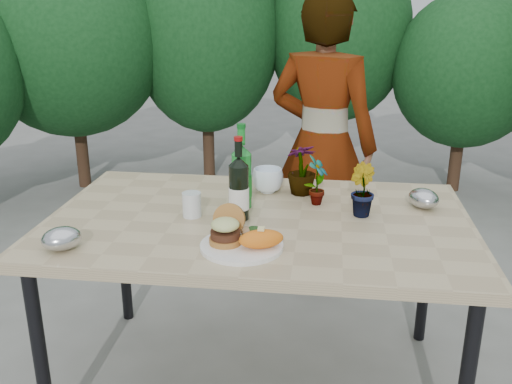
# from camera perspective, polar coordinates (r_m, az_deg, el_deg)

# --- Properties ---
(ground) EXTENTS (80.00, 80.00, 0.00)m
(ground) POSITION_cam_1_polar(r_m,az_deg,el_deg) (2.55, 0.25, -18.41)
(ground) COLOR slate
(ground) RESTS_ON ground
(patio_table) EXTENTS (1.60, 1.00, 0.75)m
(patio_table) POSITION_cam_1_polar(r_m,az_deg,el_deg) (2.20, 0.27, -3.94)
(patio_table) COLOR tan
(patio_table) RESTS_ON ground
(shrub_hedge) EXTENTS (6.96, 5.00, 2.10)m
(shrub_hedge) POSITION_cam_1_polar(r_m,az_deg,el_deg) (3.67, 7.52, 12.69)
(shrub_hedge) COLOR #382316
(shrub_hedge) RESTS_ON ground
(dinner_plate) EXTENTS (0.28, 0.28, 0.01)m
(dinner_plate) POSITION_cam_1_polar(r_m,az_deg,el_deg) (1.92, -1.44, -5.42)
(dinner_plate) COLOR white
(dinner_plate) RESTS_ON patio_table
(burger_stack) EXTENTS (0.11, 0.16, 0.11)m
(burger_stack) POSITION_cam_1_polar(r_m,az_deg,el_deg) (1.92, -2.99, -3.65)
(burger_stack) COLOR #B7722D
(burger_stack) RESTS_ON dinner_plate
(sweet_potato) EXTENTS (0.17, 0.12, 0.06)m
(sweet_potato) POSITION_cam_1_polar(r_m,az_deg,el_deg) (1.87, 0.52, -4.72)
(sweet_potato) COLOR orange
(sweet_potato) RESTS_ON dinner_plate
(grilled_veg) EXTENTS (0.08, 0.05, 0.03)m
(grilled_veg) POSITION_cam_1_polar(r_m,az_deg,el_deg) (1.99, -0.54, -3.82)
(grilled_veg) COLOR olive
(grilled_veg) RESTS_ON dinner_plate
(wine_bottle) EXTENTS (0.08, 0.08, 0.32)m
(wine_bottle) POSITION_cam_1_polar(r_m,az_deg,el_deg) (2.12, -1.73, 0.26)
(wine_bottle) COLOR black
(wine_bottle) RESTS_ON patio_table
(sparkling_water) EXTENTS (0.08, 0.08, 0.34)m
(sparkling_water) POSITION_cam_1_polar(r_m,az_deg,el_deg) (2.24, -1.45, 1.49)
(sparkling_water) COLOR #178228
(sparkling_water) RESTS_ON patio_table
(plastic_cup) EXTENTS (0.07, 0.07, 0.09)m
(plastic_cup) POSITION_cam_1_polar(r_m,az_deg,el_deg) (2.18, -6.43, -1.26)
(plastic_cup) COLOR silver
(plastic_cup) RESTS_ON patio_table
(seedling_left) EXTENTS (0.11, 0.13, 0.20)m
(seedling_left) POSITION_cam_1_polar(r_m,az_deg,el_deg) (2.29, 6.12, 1.16)
(seedling_left) COLOR #22541C
(seedling_left) RESTS_ON patio_table
(seedling_mid) EXTENTS (0.13, 0.14, 0.20)m
(seedling_mid) POSITION_cam_1_polar(r_m,az_deg,el_deg) (2.20, 10.48, 0.20)
(seedling_mid) COLOR #21561D
(seedling_mid) RESTS_ON patio_table
(seedling_right) EXTENTS (0.16, 0.16, 0.22)m
(seedling_right) POSITION_cam_1_polar(r_m,az_deg,el_deg) (2.41, 4.61, 2.29)
(seedling_right) COLOR #255A1F
(seedling_right) RESTS_ON patio_table
(blue_bowl) EXTENTS (0.14, 0.14, 0.10)m
(blue_bowl) POSITION_cam_1_polar(r_m,az_deg,el_deg) (2.44, 1.18, 1.18)
(blue_bowl) COLOR white
(blue_bowl) RESTS_ON patio_table
(foil_packet_left) EXTENTS (0.17, 0.17, 0.08)m
(foil_packet_left) POSITION_cam_1_polar(r_m,az_deg,el_deg) (2.00, -18.86, -4.43)
(foil_packet_left) COLOR #B8BBC0
(foil_packet_left) RESTS_ON patio_table
(foil_packet_right) EXTENTS (0.16, 0.17, 0.08)m
(foil_packet_right) POSITION_cam_1_polar(r_m,az_deg,el_deg) (2.35, 16.41, -0.62)
(foil_packet_right) COLOR #B0B3B8
(foil_packet_right) RESTS_ON patio_table
(person) EXTENTS (0.67, 0.54, 1.60)m
(person) POSITION_cam_1_polar(r_m,az_deg,el_deg) (3.03, 6.66, 4.67)
(person) COLOR #A17450
(person) RESTS_ON ground
(terracotta_pot) EXTENTS (0.17, 0.17, 0.14)m
(terracotta_pot) POSITION_cam_1_polar(r_m,az_deg,el_deg) (4.52, -14.69, -0.64)
(terracotta_pot) COLOR #BF4F31
(terracotta_pot) RESTS_ON ground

